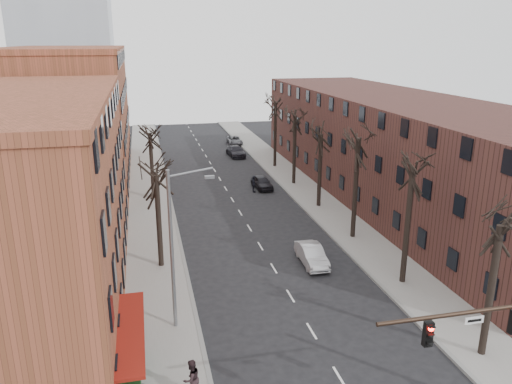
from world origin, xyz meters
TOP-DOWN VIEW (x-y plane):
  - sidewalk_left at (-8.00, 35.00)m, footprint 4.00×90.00m
  - sidewalk_right at (8.00, 35.00)m, footprint 4.00×90.00m
  - building_left_near at (-16.00, 15.00)m, footprint 12.00×26.00m
  - building_left_far at (-16.00, 44.00)m, footprint 12.00×28.00m
  - building_right at (16.00, 30.00)m, footprint 12.00×50.00m
  - awning_left at (-9.40, 6.00)m, footprint 1.20×7.00m
  - hedge at (-9.50, 5.00)m, footprint 0.80×6.00m
  - tree_right_a at (7.60, 4.00)m, footprint 5.20×5.20m
  - tree_right_b at (7.60, 12.00)m, footprint 5.20×5.20m
  - tree_right_c at (7.60, 20.00)m, footprint 5.20×5.20m
  - tree_right_d at (7.60, 28.00)m, footprint 5.20×5.20m
  - tree_right_e at (7.60, 36.00)m, footprint 5.20×5.20m
  - tree_right_f at (7.60, 44.00)m, footprint 5.20×5.20m
  - tree_left_a at (-7.60, 18.00)m, footprint 5.20×5.20m
  - tree_left_b at (-7.60, 34.00)m, footprint 5.20×5.20m
  - streetlight at (-7.03, 10.00)m, footprint 2.45×0.22m
  - silver_sedan at (2.80, 16.14)m, footprint 1.54×4.19m
  - parked_car_near at (3.80, 35.20)m, footprint 1.95×4.07m
  - parked_car_mid at (3.95, 50.96)m, footprint 2.26×4.91m
  - parked_car_far at (5.30, 59.03)m, footprint 2.13×4.42m
  - pedestrian_b at (-6.91, 4.11)m, footprint 1.09×1.03m
  - pedestrian_crossing at (2.62, 33.99)m, footprint 0.60×1.07m

SIDE VIEW (x-z plane):
  - awning_left at x=-9.40m, z-range -0.07..0.07m
  - tree_right_a at x=7.60m, z-range -5.00..5.00m
  - tree_right_b at x=7.60m, z-range -5.40..5.40m
  - tree_right_c at x=7.60m, z-range -5.80..5.80m
  - tree_right_d at x=7.60m, z-range -5.00..5.00m
  - tree_right_e at x=7.60m, z-range -5.40..5.40m
  - tree_right_f at x=7.60m, z-range -5.80..5.80m
  - tree_left_a at x=-7.60m, z-range -4.75..4.75m
  - tree_left_b at x=-7.60m, z-range -4.75..4.75m
  - sidewalk_left at x=-8.00m, z-range 0.00..0.15m
  - sidewalk_right at x=8.00m, z-range 0.00..0.15m
  - parked_car_far at x=5.30m, z-range 0.00..1.21m
  - hedge at x=-9.50m, z-range 0.15..1.15m
  - parked_car_near at x=3.80m, z-range 0.00..1.34m
  - silver_sedan at x=2.80m, z-range 0.00..1.37m
  - parked_car_mid at x=3.95m, z-range 0.00..1.39m
  - pedestrian_crossing at x=2.62m, z-range 0.00..1.73m
  - pedestrian_b at x=-6.91m, z-range 0.15..1.93m
  - building_right at x=16.00m, z-range 0.00..10.00m
  - streetlight at x=-7.03m, z-range 0.50..9.53m
  - building_left_near at x=-16.00m, z-range 0.00..12.00m
  - building_left_far at x=-16.00m, z-range 0.00..14.00m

